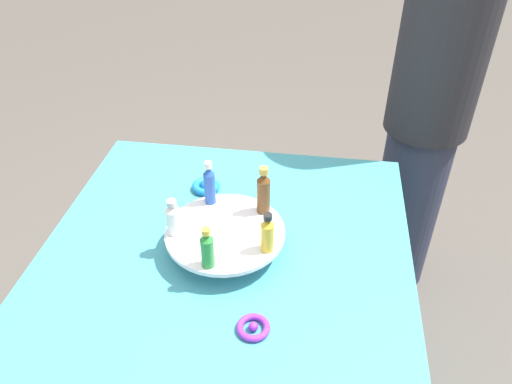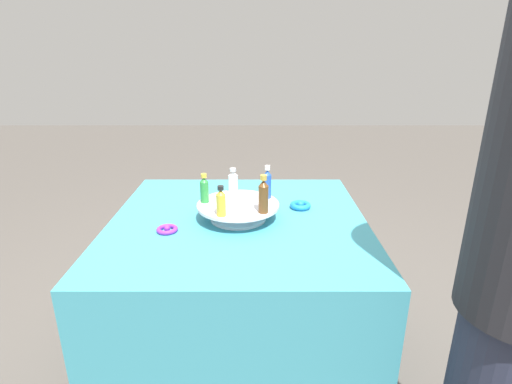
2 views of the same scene
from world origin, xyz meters
name	(u,v)px [view 2 (image 2 of 2)]	position (x,y,z in m)	size (l,w,h in m)	color
ground_plane	(240,366)	(0.00, 0.00, 0.00)	(12.00, 12.00, 0.00)	#4C4742
party_table	(239,298)	(0.00, 0.00, 0.36)	(0.99, 0.99, 0.72)	teal
display_stand	(237,209)	(0.00, 0.00, 0.76)	(0.32, 0.32, 0.06)	silver
bottle_gold	(220,202)	(-0.05, -0.12, 0.84)	(0.03, 0.03, 0.11)	gold
bottle_brown	(263,196)	(0.10, -0.09, 0.85)	(0.04, 0.04, 0.14)	brown
bottle_blue	(266,183)	(0.11, 0.06, 0.85)	(0.03, 0.03, 0.13)	#234CAD
bottle_clear	(232,181)	(-0.03, 0.13, 0.84)	(0.04, 0.04, 0.10)	silver
bottle_green	(203,189)	(-0.13, 0.02, 0.84)	(0.03, 0.03, 0.11)	#288438
ribbon_bow_purple	(166,229)	(-0.25, -0.11, 0.73)	(0.08, 0.08, 0.02)	purple
ribbon_bow_blue	(299,205)	(0.25, 0.11, 0.74)	(0.09, 0.09, 0.03)	blue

